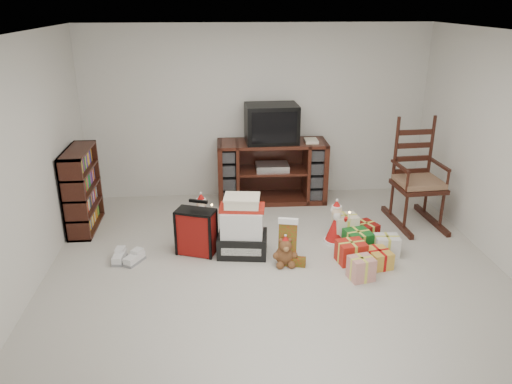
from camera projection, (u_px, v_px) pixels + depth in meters
room at (279, 167)px, 4.93m from camera, size 5.01×5.01×2.51m
tv_stand at (272, 171)px, 7.27m from camera, size 1.58×0.59×0.89m
bookshelf at (82, 191)px, 6.35m from camera, size 0.29×0.87×1.06m
rocking_chair at (416, 187)px, 6.55m from camera, size 0.63×0.99×1.45m
gift_pile at (242, 230)px, 5.76m from camera, size 0.61×0.48×0.71m
red_suitcase at (196, 232)px, 5.77m from camera, size 0.47×0.36×0.64m
stocking at (288, 241)px, 5.55m from camera, size 0.28×0.17×0.55m
teddy_bear at (285, 253)px, 5.58m from camera, size 0.22×0.19×0.32m
santa_figurine at (335, 226)px, 6.07m from camera, size 0.27×0.26×0.56m
mrs_claus_figurine at (202, 218)px, 6.29m from camera, size 0.27×0.26×0.55m
sneaker_pair at (127, 258)px, 5.66m from camera, size 0.38×0.30×0.10m
gift_cluster at (364, 244)px, 5.79m from camera, size 0.80×1.17×0.27m
crt_television at (272, 123)px, 7.01m from camera, size 0.74×0.55×0.54m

